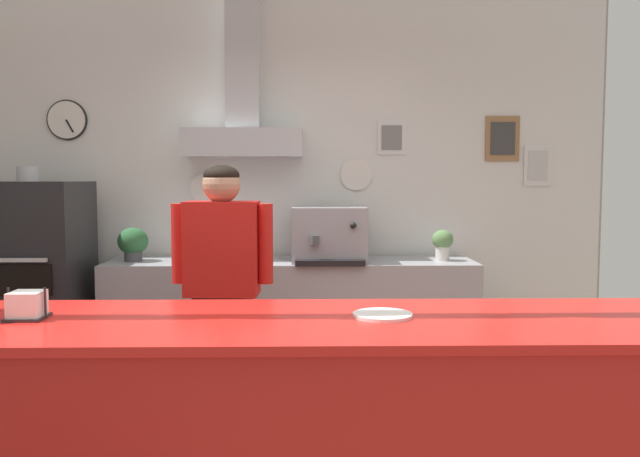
% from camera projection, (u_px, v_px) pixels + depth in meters
% --- Properties ---
extents(back_wall_assembly, '(4.92, 2.82, 3.02)m').
position_uv_depth(back_wall_assembly, '(279.00, 163.00, 4.76)').
color(back_wall_assembly, '#9E9E99').
rests_on(back_wall_assembly, ground_plane).
extents(back_prep_counter, '(2.60, 0.58, 0.91)m').
position_uv_depth(back_prep_counter, '(292.00, 324.00, 4.62)').
color(back_prep_counter, '#A3A5AD').
rests_on(back_prep_counter, ground_plane).
extents(pizza_oven, '(0.71, 0.67, 1.58)m').
position_uv_depth(pizza_oven, '(32.00, 290.00, 4.38)').
color(pizza_oven, '#232326').
rests_on(pizza_oven, ground_plane).
extents(shop_worker, '(0.55, 0.24, 1.57)m').
position_uv_depth(shop_worker, '(223.00, 298.00, 3.47)').
color(shop_worker, '#232328').
rests_on(shop_worker, ground_plane).
extents(espresso_machine, '(0.52, 0.52, 0.38)m').
position_uv_depth(espresso_machine, '(329.00, 234.00, 4.55)').
color(espresso_machine, '#A3A5AD').
rests_on(espresso_machine, back_prep_counter).
extents(potted_thyme, '(0.15, 0.15, 0.22)m').
position_uv_depth(potted_thyme, '(443.00, 243.00, 4.58)').
color(potted_thyme, beige).
rests_on(potted_thyme, back_prep_counter).
extents(potted_rosemary, '(0.21, 0.21, 0.24)m').
position_uv_depth(potted_rosemary, '(133.00, 243.00, 4.55)').
color(potted_rosemary, '#4C4C51').
rests_on(potted_rosemary, back_prep_counter).
extents(napkin_holder, '(0.13, 0.12, 0.11)m').
position_uv_depth(napkin_holder, '(27.00, 306.00, 2.13)').
color(napkin_holder, '#262628').
rests_on(napkin_holder, service_counter).
extents(condiment_plate, '(0.20, 0.20, 0.01)m').
position_uv_depth(condiment_plate, '(383.00, 315.00, 2.17)').
color(condiment_plate, white).
rests_on(condiment_plate, service_counter).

